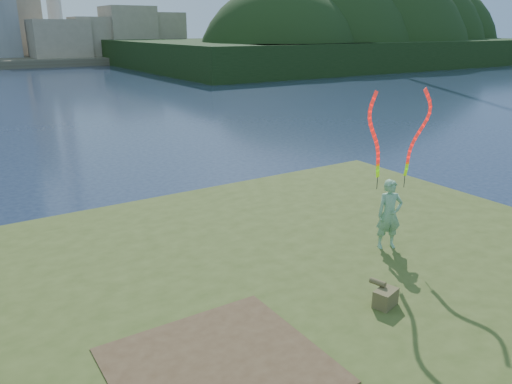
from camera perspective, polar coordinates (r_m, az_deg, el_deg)
ground at (r=11.98m, az=-2.22°, el=-10.93°), size 320.00×320.00×0.00m
grassy_knoll at (r=10.17m, az=4.56°, el=-14.54°), size 20.00×18.00×0.80m
dirt_patch at (r=8.29m, az=-4.26°, el=-19.11°), size 3.20×3.00×0.02m
wooded_hill at (r=94.85m, az=10.90°, el=14.47°), size 78.00×50.00×63.00m
woman_with_ribbons at (r=12.06m, az=15.17°, el=0.04°), size 1.93×0.81×4.07m
canvas_bag at (r=9.97m, az=14.52°, el=-11.51°), size 0.54×0.61×0.45m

